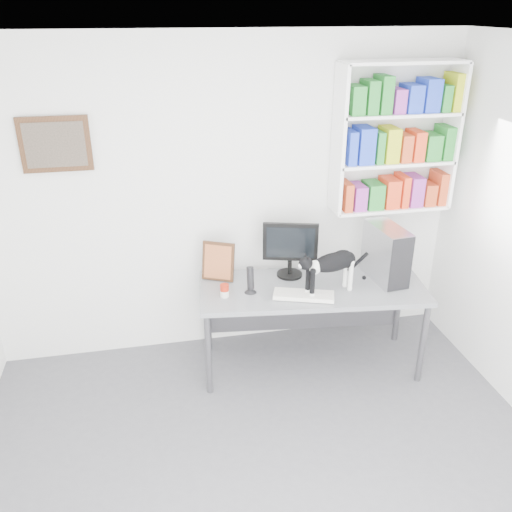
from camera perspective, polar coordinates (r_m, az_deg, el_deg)
name	(u,v)px	position (r m, az deg, el deg)	size (l,w,h in m)	color
room	(287,326)	(2.82, 3.23, -7.39)	(4.01, 4.01, 2.70)	#55555A
bookshelf	(396,138)	(4.72, 14.51, 11.90)	(1.03, 0.28, 1.24)	white
wall_art	(55,144)	(4.42, -20.37, 10.96)	(0.52, 0.04, 0.42)	#4B2B18
desk	(311,326)	(4.64, 5.76, -7.36)	(1.83, 0.71, 0.76)	slate
monitor	(290,249)	(4.51, 3.62, 0.71)	(0.46, 0.22, 0.49)	black
keyboard	(304,295)	(4.28, 5.05, -4.11)	(0.47, 0.18, 0.04)	silver
pc_tower	(386,253)	(4.59, 13.53, 0.30)	(0.21, 0.46, 0.46)	#ADACB1
speaker	(250,280)	(4.29, -0.59, -2.49)	(0.10, 0.10, 0.23)	black
leaning_print	(218,261)	(4.48, -4.00, -0.51)	(0.27, 0.11, 0.34)	#4B2B18
soup_can	(225,291)	(4.26, -3.33, -3.66)	(0.07, 0.07, 0.10)	#A51F0E
cat	(331,272)	(4.30, 7.94, -1.72)	(0.58, 0.15, 0.36)	black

